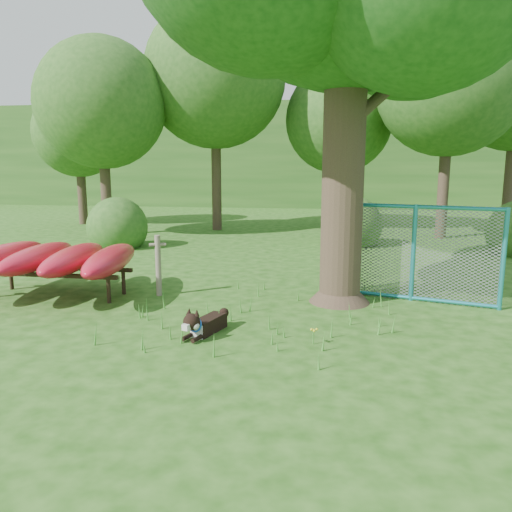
# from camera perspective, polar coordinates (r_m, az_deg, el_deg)

# --- Properties ---
(ground) EXTENTS (80.00, 80.00, 0.00)m
(ground) POSITION_cam_1_polar(r_m,az_deg,el_deg) (7.12, -3.13, -9.62)
(ground) COLOR #1B480E
(ground) RESTS_ON ground
(wooden_post) EXTENTS (0.31, 0.18, 1.15)m
(wooden_post) POSITION_cam_1_polar(r_m,az_deg,el_deg) (9.52, -11.11, -0.89)
(wooden_post) COLOR #706554
(wooden_post) RESTS_ON ground
(kayak_rack) EXTENTS (3.12, 2.79, 0.94)m
(kayak_rack) POSITION_cam_1_polar(r_m,az_deg,el_deg) (10.02, -21.94, -0.24)
(kayak_rack) COLOR black
(kayak_rack) RESTS_ON ground
(husky_dog) EXTENTS (0.52, 1.00, 0.47)m
(husky_dog) POSITION_cam_1_polar(r_m,az_deg,el_deg) (7.32, -6.05, -7.74)
(husky_dog) COLOR black
(husky_dog) RESTS_ON ground
(fence_section) EXTENTS (2.90, 0.90, 2.92)m
(fence_section) POSITION_cam_1_polar(r_m,az_deg,el_deg) (9.38, 17.53, 0.32)
(fence_section) COLOR teal
(fence_section) RESTS_ON ground
(wildflower_clump) EXTENTS (0.11, 0.11, 0.23)m
(wildflower_clump) POSITION_cam_1_polar(r_m,az_deg,el_deg) (6.96, 6.59, -8.53)
(wildflower_clump) COLOR #438B2D
(wildflower_clump) RESTS_ON ground
(bg_tree_a) EXTENTS (4.40, 4.40, 6.70)m
(bg_tree_a) POSITION_cam_1_polar(r_m,az_deg,el_deg) (18.46, -17.27, 16.27)
(bg_tree_a) COLOR #36281D
(bg_tree_a) RESTS_ON ground
(bg_tree_b) EXTENTS (5.20, 5.20, 8.22)m
(bg_tree_b) POSITION_cam_1_polar(r_m,az_deg,el_deg) (19.33, -4.70, 19.76)
(bg_tree_b) COLOR #36281D
(bg_tree_b) RESTS_ON ground
(bg_tree_c) EXTENTS (4.00, 4.00, 6.12)m
(bg_tree_c) POSITION_cam_1_polar(r_m,az_deg,el_deg) (19.62, 9.45, 15.09)
(bg_tree_c) COLOR #36281D
(bg_tree_c) RESTS_ON ground
(bg_tree_d) EXTENTS (4.80, 4.80, 7.50)m
(bg_tree_d) POSITION_cam_1_polar(r_m,az_deg,el_deg) (18.11, 21.32, 18.08)
(bg_tree_d) COLOR #36281D
(bg_tree_d) RESTS_ON ground
(bg_tree_f) EXTENTS (3.60, 3.60, 5.55)m
(bg_tree_f) POSITION_cam_1_polar(r_m,az_deg,el_deg) (22.19, -19.65, 13.10)
(bg_tree_f) COLOR #36281D
(bg_tree_f) RESTS_ON ground
(shrub_left) EXTENTS (1.80, 1.80, 1.80)m
(shrub_left) POSITION_cam_1_polar(r_m,az_deg,el_deg) (15.63, -15.45, 1.00)
(shrub_left) COLOR #26531A
(shrub_left) RESTS_ON ground
(shrub_mid) EXTENTS (1.80, 1.80, 1.80)m
(shrub_mid) POSITION_cam_1_polar(r_m,az_deg,el_deg) (15.75, 10.93, 1.26)
(shrub_mid) COLOR #26531A
(shrub_mid) RESTS_ON ground
(wooded_hillside) EXTENTS (80.00, 12.00, 6.00)m
(wooded_hillside) POSITION_cam_1_polar(r_m,az_deg,el_deg) (34.58, 6.68, 11.19)
(wooded_hillside) COLOR #26531A
(wooded_hillside) RESTS_ON ground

